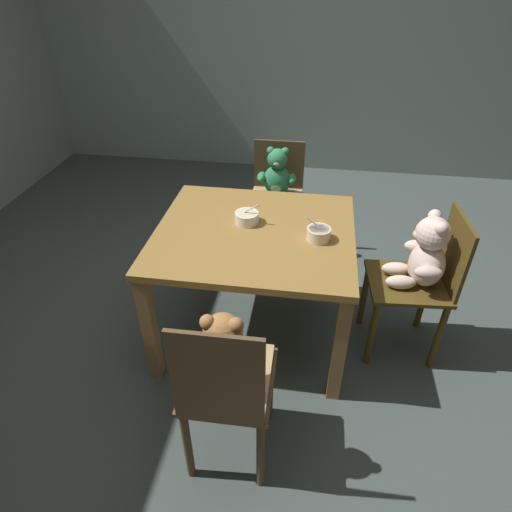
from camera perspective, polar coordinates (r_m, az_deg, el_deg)
The scene contains 8 objects.
ground_plane at distance 2.75m, azimuth -0.16°, elevation -9.72°, with size 5.20×5.20×0.04m.
wall_rear at distance 4.52m, azimuth 5.47°, elevation 30.28°, with size 5.20×0.08×3.11m, color gray.
dining_table at distance 2.35m, azimuth -0.18°, elevation 1.27°, with size 1.05×0.95×0.71m.
teddy_chair_near_front at distance 1.76m, azimuth -3.97°, elevation -14.73°, with size 0.38×0.40×0.91m.
teddy_chair_near_right at distance 2.42m, azimuth 21.07°, elevation -0.99°, with size 0.44×0.41×0.87m.
teddy_chair_far_center at distance 3.09m, azimuth 2.70°, elevation 8.81°, with size 0.39×0.38×0.86m.
porridge_bowl_white_center at distance 2.35m, azimuth -1.22°, elevation 5.10°, with size 0.14×0.13×0.12m.
porridge_bowl_cream_near_right at distance 2.23m, azimuth 8.24°, elevation 2.94°, with size 0.13×0.12×0.13m.
Camera 1 is at (0.30, -1.93, 1.92)m, focal length 30.43 mm.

